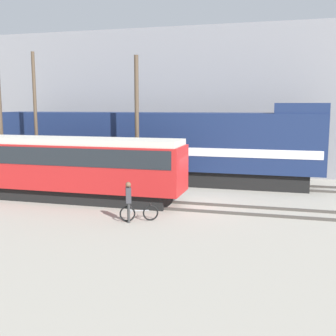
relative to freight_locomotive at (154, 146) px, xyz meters
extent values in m
plane|color=#9E998C|center=(3.67, -5.80, -2.40)|extent=(120.00, 120.00, 0.00)
cube|color=#47423D|center=(3.67, -7.13, -2.33)|extent=(60.00, 0.07, 0.14)
cube|color=#47423D|center=(3.67, -5.70, -2.33)|extent=(60.00, 0.07, 0.14)
cube|color=#47423D|center=(3.67, -0.72, -2.33)|extent=(60.00, 0.07, 0.14)
cube|color=#47423D|center=(3.67, 0.72, -2.33)|extent=(60.00, 0.07, 0.14)
cube|color=gray|center=(3.67, 6.97, 2.92)|extent=(36.06, 6.00, 10.63)
cube|color=black|center=(-0.15, 0.00, -1.90)|extent=(19.85, 2.55, 1.00)
cube|color=navy|center=(-0.15, 0.00, 0.38)|extent=(21.57, 3.00, 3.56)
cube|color=white|center=(-0.15, 0.00, -0.15)|extent=(21.14, 3.04, 0.50)
cube|color=navy|center=(9.14, 0.00, 2.46)|extent=(3.00, 2.85, 0.60)
cube|color=black|center=(-2.73, -6.41, -2.05)|extent=(10.96, 2.00, 0.70)
cube|color=#B21E1E|center=(-2.73, -6.41, -0.53)|extent=(12.45, 2.50, 2.34)
cube|color=#1E2328|center=(-2.73, -6.41, 0.09)|extent=(11.96, 2.54, 0.90)
cube|color=beige|center=(-2.73, -6.41, 0.79)|extent=(12.21, 2.38, 0.30)
torus|color=black|center=(2.69, -9.11, -2.05)|extent=(0.66, 0.35, 0.70)
torus|color=black|center=(1.77, -9.53, -2.05)|extent=(0.66, 0.35, 0.70)
cylinder|color=#A5A5AD|center=(2.23, -9.32, -1.93)|extent=(0.80, 0.39, 0.04)
cylinder|color=#A5A5AD|center=(1.91, -9.47, -1.89)|extent=(0.03, 0.03, 0.31)
cylinder|color=#262626|center=(2.69, -9.11, -1.65)|extent=(0.21, 0.41, 0.02)
cylinder|color=#333333|center=(1.84, -9.57, -1.96)|extent=(0.11, 0.11, 0.87)
cylinder|color=#333333|center=(1.90, -9.71, -1.96)|extent=(0.11, 0.11, 0.87)
cube|color=#333338|center=(1.87, -9.64, -1.19)|extent=(0.35, 0.42, 0.67)
sphere|color=brown|center=(1.87, -9.64, -0.73)|extent=(0.24, 0.24, 0.24)
cylinder|color=#4C3D2D|center=(-9.20, -3.21, 1.81)|extent=(0.31, 0.31, 8.41)
cylinder|color=#4C3D2D|center=(-6.63, -3.21, 1.72)|extent=(0.21, 0.21, 8.24)
cylinder|color=#4C3D2D|center=(0.00, -3.21, 1.52)|extent=(0.25, 0.25, 7.84)
camera|label=1|loc=(8.20, -26.26, 2.65)|focal=45.00mm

